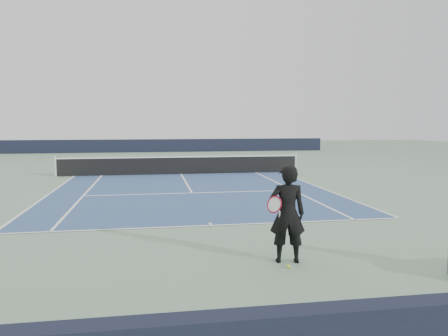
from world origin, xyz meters
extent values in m
plane|color=gray|center=(0.00, 0.00, 0.00)|extent=(80.00, 80.00, 0.00)
cube|color=#324D77|center=(0.00, 0.00, 0.01)|extent=(10.97, 23.77, 0.01)
cylinder|color=silver|center=(-6.40, 0.00, 0.54)|extent=(0.10, 0.10, 1.07)
cylinder|color=silver|center=(6.40, 0.00, 0.54)|extent=(0.10, 0.10, 1.07)
cube|color=black|center=(0.00, 0.00, 0.46)|extent=(12.80, 0.03, 0.90)
cube|color=white|center=(0.00, 0.00, 0.93)|extent=(12.80, 0.04, 0.06)
cube|color=black|center=(0.00, 17.88, 0.60)|extent=(30.00, 0.25, 1.20)
imported|color=black|center=(1.07, -15.13, 0.97)|extent=(0.81, 0.64, 1.95)
torus|color=maroon|center=(0.79, -15.18, 1.18)|extent=(0.34, 0.18, 0.36)
cylinder|color=white|center=(0.79, -15.18, 1.18)|extent=(0.29, 0.14, 0.32)
cylinder|color=white|center=(0.91, -15.15, 0.92)|extent=(0.08, 0.13, 0.27)
sphere|color=yellow|center=(0.99, -15.51, 0.04)|extent=(0.07, 0.07, 0.07)
camera|label=1|loc=(-1.56, -23.27, 2.77)|focal=35.00mm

